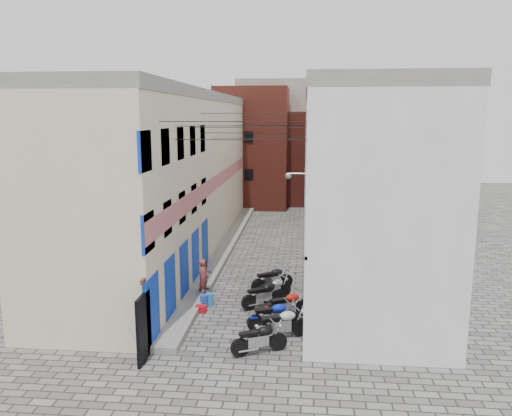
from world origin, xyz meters
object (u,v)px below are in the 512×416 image
(motorcycle_a, at_px, (259,337))
(water_jug_near, at_px, (204,301))
(person_a, at_px, (204,277))
(red_crate, at_px, (201,309))
(water_jug_far, at_px, (210,299))
(person_b, at_px, (206,275))
(motorcycle_g, at_px, (272,278))
(motorcycle_c, at_px, (273,314))
(motorcycle_e, at_px, (264,293))
(motorcycle_d, at_px, (287,304))
(motorcycle_b, at_px, (281,322))
(motorcycle_f, at_px, (274,288))

(motorcycle_a, relative_size, water_jug_near, 3.83)
(person_a, xyz_separation_m, red_crate, (0.15, -1.35, -0.87))
(water_jug_far, bearing_deg, person_b, 108.66)
(water_jug_near, bearing_deg, motorcycle_a, -55.60)
(motorcycle_g, height_order, red_crate, motorcycle_g)
(motorcycle_c, distance_m, red_crate, 3.28)
(person_a, relative_size, person_b, 1.06)
(motorcycle_c, relative_size, water_jug_near, 3.89)
(motorcycle_a, distance_m, red_crate, 4.21)
(motorcycle_e, height_order, red_crate, motorcycle_e)
(motorcycle_c, relative_size, motorcycle_e, 0.98)
(motorcycle_c, height_order, motorcycle_d, motorcycle_d)
(person_b, height_order, water_jug_far, person_b)
(red_crate, bearing_deg, motorcycle_a, -51.26)
(motorcycle_b, bearing_deg, motorcycle_d, 152.10)
(water_jug_near, bearing_deg, motorcycle_g, 39.45)
(motorcycle_c, relative_size, person_b, 1.39)
(motorcycle_e, height_order, water_jug_far, motorcycle_e)
(motorcycle_g, relative_size, person_a, 1.37)
(person_b, bearing_deg, motorcycle_f, -52.83)
(water_jug_far, bearing_deg, motorcycle_b, -42.71)
(motorcycle_a, distance_m, person_b, 5.79)
(motorcycle_a, distance_m, motorcycle_c, 1.98)
(motorcycle_c, xyz_separation_m, motorcycle_d, (0.47, 1.08, 0.00))
(motorcycle_a, bearing_deg, person_a, -174.11)
(motorcycle_a, relative_size, person_b, 1.37)
(motorcycle_b, relative_size, motorcycle_e, 1.03)
(water_jug_far, bearing_deg, water_jug_near, -137.33)
(water_jug_far, relative_size, red_crate, 1.20)
(motorcycle_d, xyz_separation_m, red_crate, (-3.44, 0.24, -0.45))
(motorcycle_b, relative_size, water_jug_near, 4.10)
(motorcycle_d, bearing_deg, person_b, -149.13)
(motorcycle_d, bearing_deg, person_a, -143.42)
(motorcycle_d, bearing_deg, motorcycle_e, -165.15)
(motorcycle_b, distance_m, motorcycle_g, 4.89)
(red_crate, bearing_deg, motorcycle_d, -4.01)
(motorcycle_e, bearing_deg, motorcycle_f, 123.71)
(person_b, distance_m, water_jug_far, 1.32)
(motorcycle_f, height_order, water_jug_near, motorcycle_f)
(motorcycle_b, height_order, motorcycle_g, motorcycle_b)
(motorcycle_a, relative_size, water_jug_far, 3.83)
(motorcycle_b, distance_m, motorcycle_d, 1.87)
(motorcycle_a, height_order, motorcycle_c, motorcycle_c)
(motorcycle_a, height_order, water_jug_near, motorcycle_a)
(motorcycle_a, xyz_separation_m, water_jug_far, (-2.42, 4.02, -0.31))
(motorcycle_d, xyz_separation_m, water_jug_far, (-3.23, 0.99, -0.32))
(person_a, bearing_deg, water_jug_near, -157.28)
(water_jug_far, bearing_deg, person_a, 120.53)
(person_a, bearing_deg, water_jug_far, -137.47)
(person_a, distance_m, water_jug_far, 1.02)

